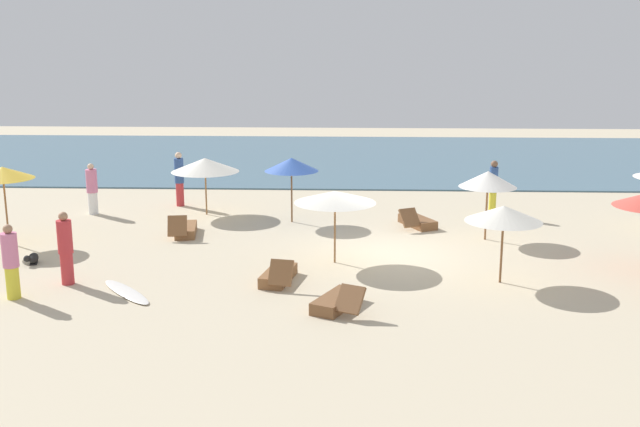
# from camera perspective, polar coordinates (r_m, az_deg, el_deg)

# --- Properties ---
(ground_plane) EXTENTS (60.00, 60.00, 0.00)m
(ground_plane) POSITION_cam_1_polar(r_m,az_deg,el_deg) (21.29, 4.83, -3.10)
(ground_plane) COLOR beige
(ocean_water) EXTENTS (48.00, 16.00, 0.06)m
(ocean_water) POSITION_cam_1_polar(r_m,az_deg,el_deg) (37.89, 3.73, 4.18)
(ocean_water) COLOR #476B7F
(ocean_water) RESTS_ON ground_plane
(umbrella_0) EXTENTS (1.71, 1.71, 2.08)m
(umbrella_0) POSITION_cam_1_polar(r_m,az_deg,el_deg) (22.91, 12.54, 2.54)
(umbrella_0) COLOR brown
(umbrella_0) RESTS_ON ground_plane
(umbrella_1) EXTENTS (1.76, 1.76, 2.30)m
(umbrella_1) POSITION_cam_1_polar(r_m,az_deg,el_deg) (23.68, -22.80, 2.83)
(umbrella_1) COLOR brown
(umbrella_1) RESTS_ON ground_plane
(umbrella_2) EXTENTS (1.88, 1.88, 1.95)m
(umbrella_2) POSITION_cam_1_polar(r_m,az_deg,el_deg) (18.93, 13.68, -0.02)
(umbrella_2) COLOR brown
(umbrella_2) RESTS_ON ground_plane
(umbrella_3) EXTENTS (2.19, 2.19, 1.97)m
(umbrella_3) POSITION_cam_1_polar(r_m,az_deg,el_deg) (20.04, 1.14, 1.26)
(umbrella_3) COLOR olive
(umbrella_3) RESTS_ON ground_plane
(umbrella_4) EXTENTS (2.30, 2.30, 1.96)m
(umbrella_4) POSITION_cam_1_polar(r_m,az_deg,el_deg) (25.90, -8.66, 3.64)
(umbrella_4) COLOR olive
(umbrella_4) RESTS_ON ground_plane
(umbrella_7) EXTENTS (1.76, 1.76, 2.13)m
(umbrella_7) POSITION_cam_1_polar(r_m,az_deg,el_deg) (24.54, -2.17, 3.71)
(umbrella_7) COLOR brown
(umbrella_7) RESTS_ON ground_plane
(lounger_0) EXTENTS (1.26, 1.77, 0.69)m
(lounger_0) POSITION_cam_1_polar(r_m,az_deg,el_deg) (17.07, 1.35, -6.63)
(lounger_0) COLOR brown
(lounger_0) RESTS_ON ground_plane
(lounger_1) EXTENTS (1.27, 1.77, 0.69)m
(lounger_1) POSITION_cam_1_polar(r_m,az_deg,el_deg) (24.46, 7.30, -0.59)
(lounger_1) COLOR brown
(lounger_1) RESTS_ON ground_plane
(lounger_2) EXTENTS (0.89, 1.73, 0.74)m
(lounger_2) POSITION_cam_1_polar(r_m,az_deg,el_deg) (18.88, -3.14, -4.68)
(lounger_2) COLOR brown
(lounger_2) RESTS_ON ground_plane
(lounger_3) EXTENTS (0.82, 1.71, 0.74)m
(lounger_3) POSITION_cam_1_polar(r_m,az_deg,el_deg) (23.61, -10.12, -1.20)
(lounger_3) COLOR brown
(lounger_3) RESTS_ON ground_plane
(person_0) EXTENTS (0.52, 0.52, 1.76)m
(person_0) POSITION_cam_1_polar(r_m,az_deg,el_deg) (26.98, -16.79, 1.79)
(person_0) COLOR white
(person_0) RESTS_ON ground_plane
(person_1) EXTENTS (0.50, 0.50, 1.83)m
(person_1) POSITION_cam_1_polar(r_m,az_deg,el_deg) (19.50, -18.62, -2.48)
(person_1) COLOR #BF3338
(person_1) RESTS_ON ground_plane
(person_2) EXTENTS (0.31, 0.31, 1.90)m
(person_2) POSITION_cam_1_polar(r_m,az_deg,el_deg) (26.23, 12.92, 1.95)
(person_2) COLOR yellow
(person_2) RESTS_ON ground_plane
(person_3) EXTENTS (0.47, 0.47, 1.78)m
(person_3) POSITION_cam_1_polar(r_m,az_deg,el_deg) (18.88, -22.27, -3.38)
(person_3) COLOR yellow
(person_3) RESTS_ON ground_plane
(person_4) EXTENTS (0.38, 0.38, 1.95)m
(person_4) POSITION_cam_1_polar(r_m,az_deg,el_deg) (27.54, -10.55, 2.61)
(person_4) COLOR #BF3338
(person_4) RESTS_ON ground_plane
(dog) EXTENTS (0.40, 0.64, 0.30)m
(dog) POSITION_cam_1_polar(r_m,az_deg,el_deg) (21.73, -20.83, -3.17)
(dog) COLOR black
(dog) RESTS_ON ground_plane
(surfboard) EXTENTS (1.80, 1.99, 0.07)m
(surfboard) POSITION_cam_1_polar(r_m,az_deg,el_deg) (18.67, -14.39, -5.74)
(surfboard) COLOR silver
(surfboard) RESTS_ON ground_plane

